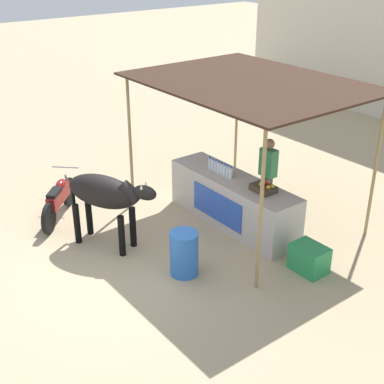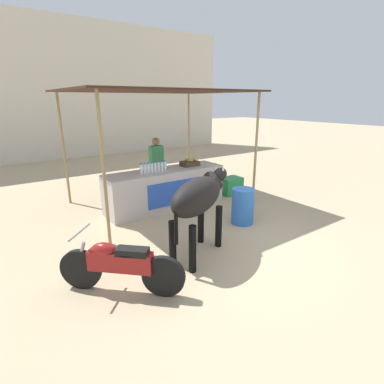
{
  "view_description": "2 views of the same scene",
  "coord_description": "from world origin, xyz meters",
  "px_view_note": "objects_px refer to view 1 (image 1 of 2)",
  "views": [
    {
      "loc": [
        6.96,
        -4.13,
        5.15
      ],
      "look_at": [
        0.39,
        0.89,
        1.2
      ],
      "focal_mm": 50.0,
      "sensor_mm": 36.0,
      "label": 1
    },
    {
      "loc": [
        -3.56,
        -3.96,
        2.6
      ],
      "look_at": [
        -0.19,
        0.81,
        0.78
      ],
      "focal_mm": 28.0,
      "sensor_mm": 36.0,
      "label": 2
    }
  ],
  "objects_px": {
    "vendor_behind_counter": "(267,177)",
    "water_barrel": "(184,253)",
    "fruit_crate": "(264,187)",
    "cow": "(105,194)",
    "stall_counter": "(233,201)",
    "motorcycle_parked": "(59,198)",
    "cooler_box": "(309,258)"
  },
  "relations": [
    {
      "from": "cooler_box",
      "to": "cow",
      "type": "xyz_separation_m",
      "value": [
        -2.82,
        -2.28,
        0.79
      ]
    },
    {
      "from": "stall_counter",
      "to": "cow",
      "type": "height_order",
      "value": "cow"
    },
    {
      "from": "water_barrel",
      "to": "cow",
      "type": "xyz_separation_m",
      "value": [
        -1.59,
        -0.55,
        0.64
      ]
    },
    {
      "from": "fruit_crate",
      "to": "motorcycle_parked",
      "type": "bearing_deg",
      "value": -138.69
    },
    {
      "from": "stall_counter",
      "to": "fruit_crate",
      "type": "xyz_separation_m",
      "value": [
        0.76,
        0.05,
        0.56
      ]
    },
    {
      "from": "cooler_box",
      "to": "water_barrel",
      "type": "relative_size",
      "value": 0.77
    },
    {
      "from": "fruit_crate",
      "to": "stall_counter",
      "type": "bearing_deg",
      "value": -175.87
    },
    {
      "from": "fruit_crate",
      "to": "water_barrel",
      "type": "xyz_separation_m",
      "value": [
        0.09,
        -1.88,
        -0.65
      ]
    },
    {
      "from": "fruit_crate",
      "to": "vendor_behind_counter",
      "type": "distance_m",
      "value": 0.93
    },
    {
      "from": "stall_counter",
      "to": "fruit_crate",
      "type": "relative_size",
      "value": 6.82
    },
    {
      "from": "stall_counter",
      "to": "fruit_crate",
      "type": "distance_m",
      "value": 0.94
    },
    {
      "from": "stall_counter",
      "to": "cow",
      "type": "relative_size",
      "value": 1.67
    },
    {
      "from": "water_barrel",
      "to": "motorcycle_parked",
      "type": "distance_m",
      "value": 3.23
    },
    {
      "from": "cooler_box",
      "to": "vendor_behind_counter",
      "type": "bearing_deg",
      "value": 155.96
    },
    {
      "from": "vendor_behind_counter",
      "to": "cooler_box",
      "type": "height_order",
      "value": "vendor_behind_counter"
    },
    {
      "from": "water_barrel",
      "to": "motorcycle_parked",
      "type": "height_order",
      "value": "motorcycle_parked"
    },
    {
      "from": "cooler_box",
      "to": "cow",
      "type": "bearing_deg",
      "value": -141.0
    },
    {
      "from": "fruit_crate",
      "to": "motorcycle_parked",
      "type": "height_order",
      "value": "fruit_crate"
    },
    {
      "from": "water_barrel",
      "to": "vendor_behind_counter",
      "type": "bearing_deg",
      "value": 104.81
    },
    {
      "from": "fruit_crate",
      "to": "water_barrel",
      "type": "height_order",
      "value": "fruit_crate"
    },
    {
      "from": "fruit_crate",
      "to": "cow",
      "type": "relative_size",
      "value": 0.25
    },
    {
      "from": "fruit_crate",
      "to": "cooler_box",
      "type": "height_order",
      "value": "fruit_crate"
    },
    {
      "from": "stall_counter",
      "to": "cooler_box",
      "type": "xyz_separation_m",
      "value": [
        2.07,
        -0.1,
        -0.24
      ]
    },
    {
      "from": "vendor_behind_counter",
      "to": "cow",
      "type": "relative_size",
      "value": 0.92
    },
    {
      "from": "stall_counter",
      "to": "cooler_box",
      "type": "relative_size",
      "value": 5.0
    },
    {
      "from": "stall_counter",
      "to": "motorcycle_parked",
      "type": "xyz_separation_m",
      "value": [
        -2.28,
        -2.62,
        -0.05
      ]
    },
    {
      "from": "vendor_behind_counter",
      "to": "water_barrel",
      "type": "relative_size",
      "value": 2.12
    },
    {
      "from": "cow",
      "to": "vendor_behind_counter",
      "type": "bearing_deg",
      "value": 73.79
    },
    {
      "from": "fruit_crate",
      "to": "vendor_behind_counter",
      "type": "xyz_separation_m",
      "value": [
        -0.59,
        0.7,
        -0.19
      ]
    },
    {
      "from": "stall_counter",
      "to": "water_barrel",
      "type": "xyz_separation_m",
      "value": [
        0.85,
        -1.82,
        -0.09
      ]
    },
    {
      "from": "fruit_crate",
      "to": "cow",
      "type": "xyz_separation_m",
      "value": [
        -1.5,
        -2.43,
        -0.0
      ]
    },
    {
      "from": "fruit_crate",
      "to": "motorcycle_parked",
      "type": "relative_size",
      "value": 0.32
    }
  ]
}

